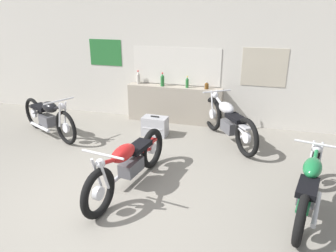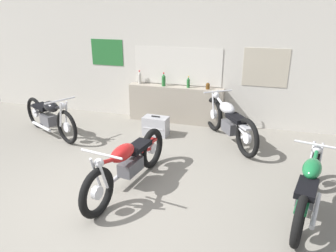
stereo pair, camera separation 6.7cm
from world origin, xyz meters
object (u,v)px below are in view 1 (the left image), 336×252
(motorcycle_silver, at_px, (228,121))
(bottle_left_center, at_px, (162,80))
(bottle_center, at_px, (187,83))
(motorcycle_red, at_px, (128,164))
(bottle_leftmost, at_px, (138,78))
(motorcycle_black, at_px, (48,116))
(hard_case_silver, at_px, (155,126))
(motorcycle_green, at_px, (309,185))
(bottle_right_center, at_px, (207,86))

(motorcycle_silver, bearing_deg, bottle_left_center, 153.22)
(bottle_left_center, xyz_separation_m, bottle_center, (0.57, 0.02, -0.02))
(bottle_left_center, height_order, motorcycle_red, bottle_left_center)
(bottle_leftmost, bearing_deg, motorcycle_black, -132.30)
(bottle_leftmost, height_order, hard_case_silver, bottle_leftmost)
(motorcycle_red, distance_m, hard_case_silver, 2.13)
(hard_case_silver, bearing_deg, bottle_center, 61.80)
(bottle_leftmost, distance_m, motorcycle_red, 3.26)
(motorcycle_green, bearing_deg, bottle_center, 128.76)
(bottle_center, height_order, motorcycle_silver, bottle_center)
(bottle_right_center, bearing_deg, bottle_left_center, -179.58)
(bottle_leftmost, distance_m, motorcycle_black, 2.20)
(motorcycle_silver, distance_m, hard_case_silver, 1.54)
(motorcycle_black, relative_size, motorcycle_red, 0.83)
(bottle_center, distance_m, bottle_right_center, 0.45)
(motorcycle_black, distance_m, motorcycle_green, 5.12)
(bottle_right_center, bearing_deg, motorcycle_black, -153.77)
(bottle_center, bearing_deg, motorcycle_green, -51.24)
(bottle_right_center, height_order, hard_case_silver, bottle_right_center)
(bottle_leftmost, relative_size, motorcycle_red, 0.14)
(bottle_left_center, distance_m, motorcycle_silver, 1.88)
(bottle_left_center, distance_m, hard_case_silver, 1.18)
(bottle_center, relative_size, motorcycle_black, 0.14)
(bottle_leftmost, xyz_separation_m, motorcycle_red, (0.96, -3.06, -0.58))
(motorcycle_green, relative_size, motorcycle_silver, 1.15)
(motorcycle_silver, height_order, hard_case_silver, motorcycle_silver)
(bottle_center, distance_m, motorcycle_green, 3.75)
(bottle_center, xyz_separation_m, motorcycle_black, (-2.61, -1.52, -0.54))
(bottle_right_center, bearing_deg, bottle_leftmost, 177.78)
(motorcycle_green, xyz_separation_m, motorcycle_red, (-2.54, -0.12, 0.03))
(bottle_right_center, xyz_separation_m, motorcycle_red, (-0.67, -2.99, -0.51))
(bottle_left_center, bearing_deg, motorcycle_red, -83.31)
(bottle_leftmost, relative_size, motorcycle_silver, 0.17)
(hard_case_silver, bearing_deg, motorcycle_red, -83.00)
(bottle_left_center, bearing_deg, bottle_leftmost, 173.42)
(motorcycle_red, relative_size, motorcycle_silver, 1.21)
(bottle_center, bearing_deg, motorcycle_black, -149.85)
(motorcycle_green, xyz_separation_m, hard_case_silver, (-2.80, 1.99, -0.18))
(motorcycle_black, bearing_deg, motorcycle_red, -31.84)
(bottle_leftmost, height_order, bottle_right_center, bottle_leftmost)
(motorcycle_silver, bearing_deg, bottle_right_center, 125.86)
(motorcycle_black, bearing_deg, hard_case_silver, 16.25)
(bottle_leftmost, bearing_deg, motorcycle_red, -72.50)
(bottle_right_center, relative_size, motorcycle_black, 0.09)
(bottle_left_center, height_order, motorcycle_black, bottle_left_center)
(bottle_left_center, relative_size, motorcycle_green, 0.15)
(motorcycle_red, bearing_deg, motorcycle_green, 2.62)
(hard_case_silver, bearing_deg, bottle_leftmost, 126.61)
(motorcycle_red, bearing_deg, bottle_leftmost, 107.50)
(motorcycle_red, bearing_deg, motorcycle_silver, 59.92)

